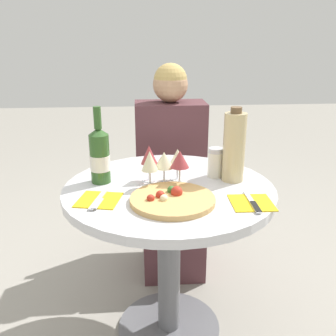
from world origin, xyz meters
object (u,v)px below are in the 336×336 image
chair_behind_diner (169,186)px  wine_bottle (100,155)px  dining_table (169,224)px  pizza_large (173,199)px  seated_diner (171,180)px  tall_carafe (234,147)px

chair_behind_diner → wine_bottle: bearing=62.8°
chair_behind_diner → wine_bottle: (-0.34, -0.66, 0.42)m
dining_table → pizza_large: pizza_large is taller
chair_behind_diner → seated_diner: seated_diner is taller
seated_diner → pizza_large: 0.78m
dining_table → wine_bottle: size_ratio=2.71×
dining_table → wine_bottle: (-0.28, 0.07, 0.29)m
seated_diner → tall_carafe: seated_diner is taller
dining_table → wine_bottle: bearing=165.8°
chair_behind_diner → pizza_large: 0.94m
chair_behind_diner → pizza_large: size_ratio=2.78×
tall_carafe → wine_bottle: bearing=177.7°
dining_table → chair_behind_diner: size_ratio=0.98×
seated_diner → chair_behind_diner: bearing=-90.0°
pizza_large → dining_table: bearing=90.7°
chair_behind_diner → wine_bottle: wine_bottle is taller
pizza_large → wine_bottle: (-0.28, 0.23, 0.10)m
dining_table → tall_carafe: tall_carafe is taller
dining_table → wine_bottle: wine_bottle is taller
pizza_large → chair_behind_diner: bearing=86.1°
chair_behind_diner → tall_carafe: (0.21, -0.69, 0.45)m
tall_carafe → chair_behind_diner: bearing=107.0°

